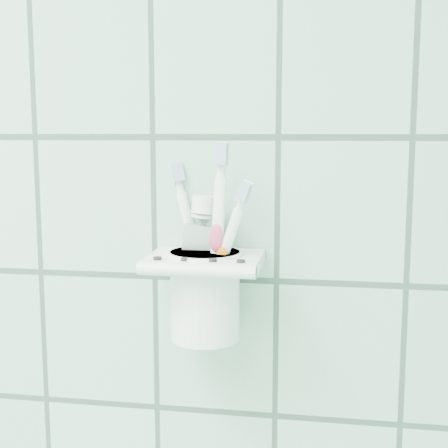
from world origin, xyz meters
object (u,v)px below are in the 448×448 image
at_px(holder_bracket, 205,262).
at_px(toothpaste_tube, 192,253).
at_px(toothbrush_pink, 212,243).
at_px(cup, 205,292).
at_px(toothbrush_orange, 198,248).
at_px(toothbrush_blue, 211,239).

height_order(holder_bracket, toothpaste_tube, toothpaste_tube).
height_order(holder_bracket, toothbrush_pink, toothbrush_pink).
distance_m(cup, toothbrush_pink, 0.06).
distance_m(holder_bracket, cup, 0.03).
height_order(toothbrush_orange, toothpaste_tube, toothbrush_orange).
bearing_deg(toothpaste_tube, toothbrush_pink, 9.57).
distance_m(holder_bracket, toothbrush_pink, 0.03).
relative_size(toothbrush_blue, toothbrush_orange, 1.16).
relative_size(holder_bracket, toothbrush_blue, 0.59).
xyz_separation_m(holder_bracket, cup, (-0.00, 0.00, -0.03)).
height_order(holder_bracket, cup, same).
distance_m(toothbrush_orange, toothpaste_tube, 0.01).
bearing_deg(toothpaste_tube, toothbrush_blue, -38.69).
bearing_deg(toothbrush_orange, toothbrush_blue, -28.25).
bearing_deg(toothbrush_pink, toothbrush_blue, -110.15).
bearing_deg(holder_bracket, toothbrush_pink, 75.67).
distance_m(holder_bracket, toothpaste_tube, 0.02).
xyz_separation_m(toothbrush_pink, toothbrush_orange, (-0.02, -0.01, -0.00)).
xyz_separation_m(holder_bracket, toothbrush_blue, (0.01, -0.01, 0.03)).
bearing_deg(toothbrush_orange, toothbrush_pink, 33.81).
bearing_deg(toothbrush_blue, cup, 140.65).
relative_size(cup, toothbrush_orange, 0.55).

